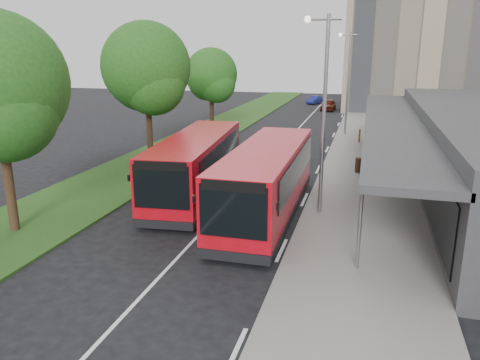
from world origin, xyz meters
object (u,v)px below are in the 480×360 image
at_px(lamp_post_near, 322,104).
at_px(bus_second, 196,166).
at_px(car_far, 315,100).
at_px(litter_bin, 359,165).
at_px(lamp_post_far, 347,77).
at_px(bollard, 359,136).
at_px(tree_mid, 147,73).
at_px(bus_main, 267,181).
at_px(tree_far, 211,78).
at_px(car_near, 328,105).

distance_m(lamp_post_near, bus_second, 6.90).
bearing_deg(car_far, litter_bin, -63.28).
relative_size(litter_bin, car_far, 0.26).
xyz_separation_m(lamp_post_far, bus_second, (-5.95, -18.69, -3.24)).
relative_size(litter_bin, bollard, 0.83).
distance_m(tree_mid, lamp_post_far, 17.09).
distance_m(bus_main, bollard, 17.45).
bearing_deg(litter_bin, tree_far, 137.25).
xyz_separation_m(bus_main, car_near, (-0.59, 37.05, -0.87)).
relative_size(lamp_post_far, bus_second, 0.77).
bearing_deg(tree_mid, car_far, 80.28).
bearing_deg(lamp_post_far, car_near, 99.32).
distance_m(lamp_post_far, bus_main, 20.97).
height_order(lamp_post_near, car_far, lamp_post_near).
bearing_deg(litter_bin, car_far, 100.39).
height_order(tree_far, car_far, tree_far).
relative_size(tree_far, lamp_post_far, 0.88).
height_order(lamp_post_far, car_near, lamp_post_far).
xyz_separation_m(tree_mid, lamp_post_near, (11.13, -7.05, -0.78)).
bearing_deg(bollard, bus_main, -101.30).
xyz_separation_m(bollard, car_far, (-6.30, 26.40, -0.13)).
distance_m(tree_far, bus_second, 18.73).
height_order(bus_main, bollard, bus_main).
height_order(lamp_post_near, bollard, lamp_post_near).
bearing_deg(tree_mid, car_near, 73.99).
distance_m(tree_far, bollard, 13.28).
bearing_deg(lamp_post_near, car_near, 94.23).
bearing_deg(tree_mid, tree_far, 90.00).
xyz_separation_m(bollard, car_near, (-4.00, 19.96, 0.00)).
xyz_separation_m(bus_second, bollard, (7.26, 15.17, -0.84)).
relative_size(bus_main, car_near, 2.76).
bearing_deg(tree_far, bus_main, -65.36).
bearing_deg(bus_second, tree_mid, 126.49).
distance_m(litter_bin, car_far, 36.12).
height_order(tree_mid, bus_second, tree_mid).
xyz_separation_m(lamp_post_far, bus_main, (-2.11, -20.61, -3.20)).
distance_m(lamp_post_near, bollard, 17.03).
bearing_deg(tree_mid, bollard, 37.18).
relative_size(bus_main, litter_bin, 12.86).
xyz_separation_m(tree_mid, tree_far, (0.00, 12.00, -0.95)).
height_order(lamp_post_near, bus_second, lamp_post_near).
bearing_deg(bus_second, litter_bin, 33.36).
height_order(tree_far, litter_bin, tree_far).
relative_size(tree_mid, litter_bin, 10.46).
bearing_deg(litter_bin, bus_main, -114.53).
xyz_separation_m(lamp_post_near, bus_main, (-2.11, -0.61, -3.20)).
xyz_separation_m(bus_main, car_far, (-2.88, 43.49, -1.00)).
bearing_deg(lamp_post_near, bus_main, -163.82).
relative_size(bus_second, litter_bin, 12.79).
xyz_separation_m(lamp_post_far, litter_bin, (1.53, -12.65, -4.16)).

